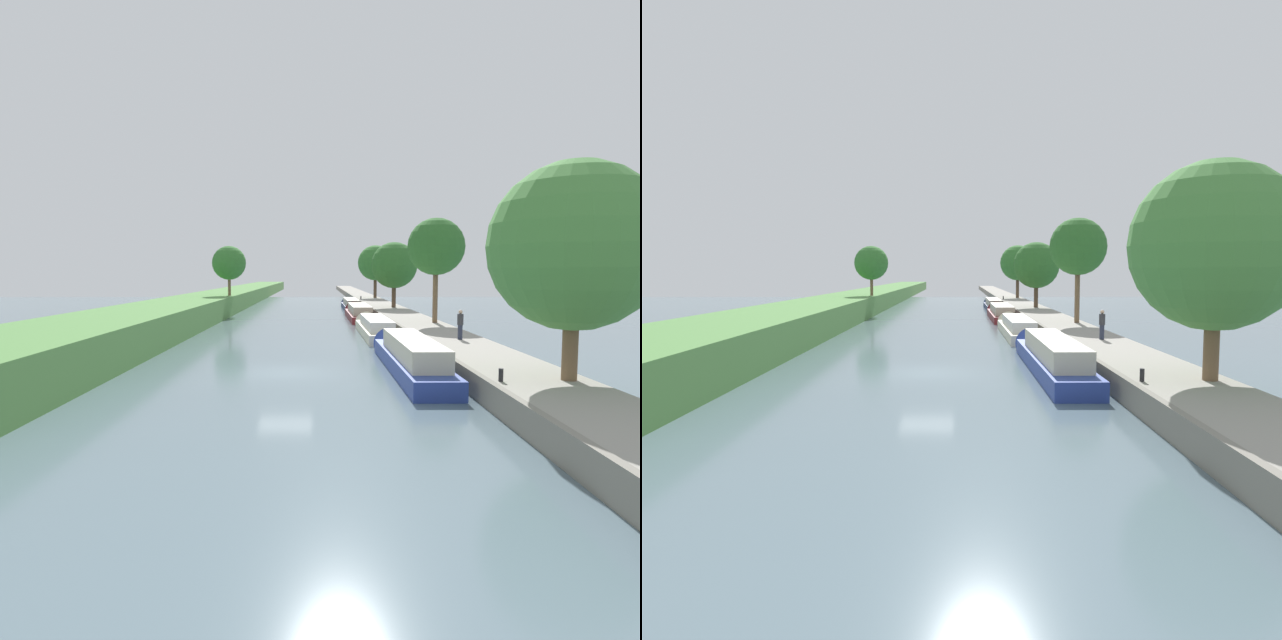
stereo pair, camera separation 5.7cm
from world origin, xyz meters
The scene contains 16 objects.
ground_plane centered at (0.00, 0.00, 0.00)m, with size 160.00×160.00×0.00m, color slate.
left_grassy_bank centered at (-10.96, 0.00, 1.04)m, with size 6.93×260.00×2.08m.
right_towpath centered at (9.30, 0.00, 0.45)m, with size 3.62×260.00×0.91m.
stone_quay centered at (7.37, 0.00, 0.48)m, with size 0.25×260.00×0.96m.
narrowboat_blue centered at (5.87, 0.77, 0.68)m, with size 1.97×13.97×2.21m.
narrowboat_cream centered at (5.80, 15.69, 0.56)m, with size 2.01×13.00×2.02m.
narrowboat_maroon centered at (5.76, 30.50, 0.59)m, with size 2.17×13.56×2.19m.
narrowboat_navy centered at (5.88, 45.12, 0.55)m, with size 1.84×14.28×1.96m.
tree_rightbank_near centered at (10.24, -6.53, 5.54)m, with size 5.82×5.82×7.55m.
tree_rightbank_midnear centered at (10.34, 15.68, 6.54)m, with size 4.23×4.23×7.78m.
tree_rightbank_midfar centered at (9.83, 33.82, 5.42)m, with size 4.93×4.93×6.99m.
tree_rightbank_far centered at (10.27, 56.60, 6.06)m, with size 5.18×5.18×7.76m.
tree_leftbank_downstream centered at (-8.20, 36.39, 5.71)m, with size 3.77×3.77×5.53m.
person_walking centered at (9.51, 5.24, 1.78)m, with size 0.34×0.34×1.66m.
mooring_bollard_near centered at (7.79, -6.74, 1.13)m, with size 0.16×0.16×0.45m.
mooring_bollard_far centered at (7.79, 52.01, 1.13)m, with size 0.16×0.16×0.45m.
Camera 2 is at (1.47, -25.46, 4.65)m, focal length 31.06 mm.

